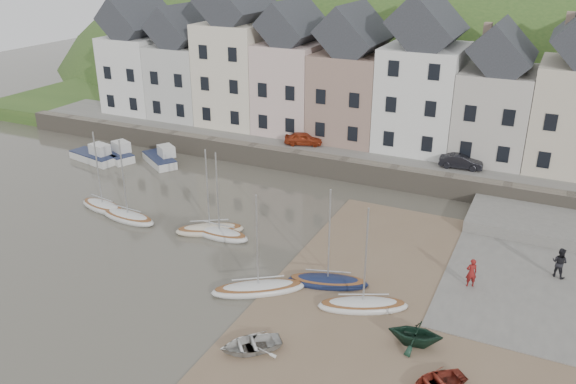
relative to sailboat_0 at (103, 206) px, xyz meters
The scene contains 25 objects.
ground 14.58m from the sailboat_0, 13.22° to the right, with size 160.00×160.00×0.00m, color #4B473B.
quay_land 31.99m from the sailboat_0, 63.67° to the left, with size 90.00×30.00×1.50m, color #345522.
quay_street 22.31m from the sailboat_0, 50.42° to the left, with size 70.00×7.00×0.10m, color slate.
seawall 19.71m from the sailboat_0, 43.93° to the left, with size 70.00×1.20×1.80m, color slate.
beach 25.41m from the sailboat_0, ahead, with size 18.00×26.00×0.06m, color brown.
slipway 29.56m from the sailboat_0, ahead, with size 8.00×18.00×0.12m, color slate.
hillside 60.24m from the sailboat_0, 80.79° to the left, with size 134.40×84.00×84.00m.
townhouse_terrace 27.04m from the sailboat_0, 52.34° to the left, with size 61.05×8.00×13.93m.
sailboat_0 is the anchor object (origin of this frame).
sailboat_1 3.01m from the sailboat_0, 12.59° to the right, with size 4.81×1.82×6.32m.
sailboat_2 9.37m from the sailboat_0, ahead, with size 4.80×3.80×6.32m.
sailboat_3 10.31m from the sailboat_0, ahead, with size 4.36×1.51×6.32m.
sailboat_4 16.70m from the sailboat_0, 17.39° to the right, with size 5.33×4.33×6.32m.
sailboat_5 19.44m from the sailboat_0, ahead, with size 5.01×2.86×6.32m.
sailboat_6 22.27m from the sailboat_0, 10.39° to the right, with size 5.15×3.50×6.32m.
motorboat_0 11.40m from the sailboat_0, 125.47° to the left, with size 4.89×3.36×1.70m.
motorboat_1 11.24m from the sailboat_0, 135.12° to the left, with size 5.29×2.71×1.70m.
motorboat_2 10.21m from the sailboat_0, 101.66° to the left, with size 4.70×3.88×1.70m.
rowboat_white 20.53m from the sailboat_0, 28.43° to the right, with size 2.18×3.05×0.63m, color silver.
rowboat_green 25.93m from the sailboat_0, 13.18° to the right, with size 2.29×2.65×1.40m, color #163224.
rowboat_red 28.21m from the sailboat_0, 17.45° to the right, with size 1.95×2.73×0.56m, color maroon.
person_red 26.85m from the sailboat_0, ahead, with size 0.65×0.43×1.78m, color maroon.
person_dark 31.65m from the sailboat_0, ahead, with size 0.91×0.71×1.88m, color black.
car_left 18.77m from the sailboat_0, 60.00° to the left, with size 1.38×3.43×1.17m, color #9D3216.
car_right 28.48m from the sailboat_0, 34.67° to the left, with size 1.21×3.46×1.14m, color black.
Camera 1 is at (15.53, -26.68, 18.45)m, focal length 36.30 mm.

